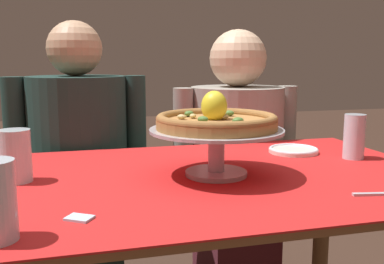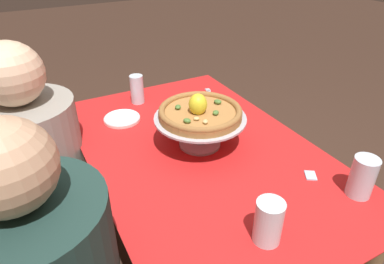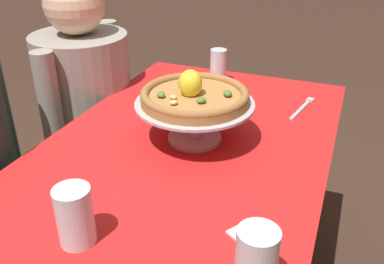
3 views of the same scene
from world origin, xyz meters
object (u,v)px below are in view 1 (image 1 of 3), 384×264
Objects in this scene: water_glass_side_right at (354,139)px; water_glass_side_left at (15,158)px; pizza at (216,120)px; side_plate at (293,150)px; sugar_packet at (79,218)px; pizza_stand at (216,142)px; diner_right at (236,172)px; diner_left at (80,178)px.

water_glass_side_right is 1.04× the size of water_glass_side_left.
pizza is 2.28× the size of water_glass_side_right.
water_glass_side_right is (0.48, 0.08, -0.09)m from pizza.
sugar_packet is at bearing -146.79° from side_plate.
pizza_stand is 0.30× the size of diner_right.
water_glass_side_right is at bearing 9.99° from pizza_stand.
pizza_stand reaches higher than side_plate.
pizza_stand is at bearing -170.01° from water_glass_side_right.
water_glass_side_left reaches higher than sugar_packet.
side_plate is (0.84, 0.14, -0.05)m from water_glass_side_left.
sugar_packet is (-0.69, -0.45, -0.01)m from side_plate.
side_plate is at bearing 9.45° from water_glass_side_left.
pizza_stand is 0.30× the size of diner_left.
diner_left is (-0.69, 0.42, -0.16)m from side_plate.
diner_left is (-0.35, 0.63, -0.30)m from pizza.
sugar_packet is 0.04× the size of diner_left.
diner_left reaches higher than diner_right.
water_glass_side_left is (-0.50, 0.07, -0.03)m from pizza_stand.
water_glass_side_right is 0.12× the size of diner_right.
diner_left is at bearing 148.39° from side_plate.
diner_right is at bearing 64.46° from pizza.
water_glass_side_right is 0.19m from side_plate.
pizza_stand is at bearing -148.09° from side_plate.
diner_left is at bearing 118.85° from pizza_stand.
water_glass_side_right is 1.01m from diner_left.
sugar_packet is at bearing -127.34° from diner_right.
pizza is 0.52m from water_glass_side_left.
pizza reaches higher than water_glass_side_left.
pizza_stand is 0.51m from water_glass_side_left.
pizza_stand is 1.12× the size of pizza.
pizza is 0.49m from water_glass_side_right.
side_plate reaches higher than sugar_packet.
water_glass_side_left is 0.97m from diner_right.
water_glass_side_left is at bearing 172.20° from pizza.
sugar_packet is 0.04× the size of diner_right.
pizza_stand is at bearing -69.43° from pizza.
pizza is 0.27× the size of diner_left.
pizza is 2.38× the size of water_glass_side_left.
side_plate is 0.83m from sugar_packet.
side_plate is at bearing 31.91° from pizza_stand.
side_plate is (-0.14, 0.13, -0.05)m from water_glass_side_right.
diner_left is (-0.35, 0.63, -0.24)m from pizza_stand.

